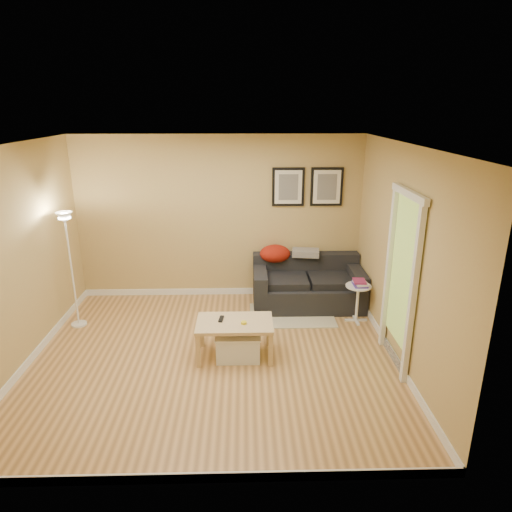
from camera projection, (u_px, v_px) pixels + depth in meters
name	position (u px, v px, depth m)	size (l,w,h in m)	color
floor	(214.00, 357.00, 5.68)	(4.50, 4.50, 0.00)	tan
ceiling	(207.00, 145.00, 4.85)	(4.50, 4.50, 0.00)	white
wall_back	(220.00, 218.00, 7.16)	(4.50, 4.50, 0.00)	tan
wall_front	(192.00, 346.00, 3.37)	(4.50, 4.50, 0.00)	tan
wall_left	(16.00, 261.00, 5.21)	(4.00, 4.00, 0.00)	tan
wall_right	(402.00, 258.00, 5.32)	(4.00, 4.00, 0.00)	tan
baseboard_back	(221.00, 291.00, 7.55)	(4.50, 0.02, 0.10)	white
baseboard_front	(199.00, 478.00, 3.77)	(4.50, 0.02, 0.10)	white
baseboard_left	(33.00, 356.00, 5.60)	(0.02, 4.00, 0.10)	white
baseboard_right	(391.00, 351.00, 5.71)	(0.02, 4.00, 0.10)	white
sofa	(308.00, 283.00, 7.04)	(1.70, 0.90, 0.75)	black
red_throw	(275.00, 254.00, 7.15)	(0.48, 0.36, 0.28)	maroon
plaid_throw	(306.00, 253.00, 7.17)	(0.42, 0.26, 0.10)	tan
framed_print_left	(288.00, 187.00, 7.00)	(0.50, 0.04, 0.60)	black
framed_print_right	(327.00, 187.00, 7.02)	(0.50, 0.04, 0.60)	black
area_rug	(292.00, 315.00, 6.79)	(1.25, 0.85, 0.01)	#C0BB98
green_runner	(242.00, 324.00, 6.52)	(0.70, 0.50, 0.01)	#668C4C
coffee_table	(235.00, 339.00, 5.64)	(0.94, 0.58, 0.47)	tan
remote_control	(221.00, 319.00, 5.61)	(0.05, 0.16, 0.02)	black
tape_roll	(244.00, 323.00, 5.50)	(0.07, 0.07, 0.03)	yellow
storage_bin	(238.00, 345.00, 5.61)	(0.55, 0.40, 0.34)	white
side_table	(357.00, 303.00, 6.54)	(0.37, 0.37, 0.56)	white
book_stack	(360.00, 283.00, 6.44)	(0.19, 0.25, 0.08)	#49339A
floor_lamp	(72.00, 274.00, 6.25)	(0.22, 0.22, 1.67)	white
doorway	(400.00, 284.00, 5.26)	(0.12, 1.01, 2.13)	white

